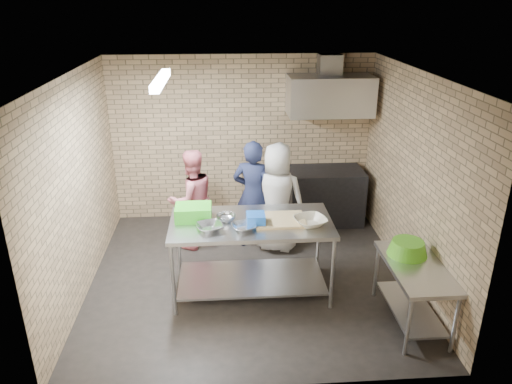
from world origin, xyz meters
TOP-DOWN VIEW (x-y plane):
  - floor at (0.00, 0.00)m, footprint 4.20×4.20m
  - ceiling at (0.00, 0.00)m, footprint 4.20×4.20m
  - back_wall at (0.00, 2.00)m, footprint 4.20×0.06m
  - front_wall at (0.00, -2.00)m, footprint 4.20×0.06m
  - left_wall at (-2.10, 0.00)m, footprint 0.06×4.00m
  - right_wall at (2.10, 0.00)m, footprint 0.06×4.00m
  - prep_table at (0.00, -0.33)m, footprint 1.97×0.99m
  - side_counter at (1.80, -1.10)m, footprint 0.60×1.20m
  - stove at (1.35, 1.65)m, footprint 1.20×0.70m
  - range_hood at (1.35, 1.70)m, footprint 1.30×0.60m
  - hood_duct at (1.35, 1.85)m, footprint 0.35×0.30m
  - wall_shelf at (1.65, 1.89)m, footprint 0.80×0.20m
  - fluorescent_fixture at (-1.00, 0.00)m, footprint 0.10×1.25m
  - green_crate at (-0.70, -0.21)m, footprint 0.44×0.33m
  - blue_tub at (0.05, -0.43)m, footprint 0.22×0.22m
  - cutting_board at (0.35, -0.35)m, footprint 0.60×0.46m
  - mixing_bowl_a at (-0.50, -0.53)m, footprint 0.39×0.39m
  - mixing_bowl_b at (-0.30, -0.28)m, footprint 0.29×0.29m
  - mixing_bowl_c at (-0.10, -0.55)m, footprint 0.36×0.36m
  - ceramic_bowl at (0.70, -0.48)m, footprint 0.47×0.47m
  - green_basin at (1.78, -0.85)m, footprint 0.46×0.46m
  - bottle_red at (1.40, 1.89)m, footprint 0.07×0.07m
  - bottle_green at (1.80, 1.89)m, footprint 0.06×0.06m
  - man_navy at (0.10, 0.87)m, footprint 0.69×0.56m
  - woman_pink at (-0.79, 0.93)m, footprint 0.92×0.85m
  - woman_white at (0.45, 0.77)m, footprint 0.92×0.74m

SIDE VIEW (x-z plane):
  - floor at x=0.00m, z-range 0.00..0.00m
  - side_counter at x=1.80m, z-range 0.00..0.75m
  - stove at x=1.35m, z-range 0.00..0.90m
  - prep_table at x=0.00m, z-range 0.00..0.99m
  - woman_pink at x=-0.79m, z-range 0.00..1.51m
  - woman_white at x=0.45m, z-range 0.00..1.63m
  - man_navy at x=0.10m, z-range 0.00..1.65m
  - green_basin at x=1.78m, z-range 0.75..0.92m
  - cutting_board at x=0.35m, z-range 0.99..1.02m
  - mixing_bowl_c at x=-0.10m, z-range 0.99..1.06m
  - mixing_bowl_b at x=-0.30m, z-range 0.99..1.06m
  - mixing_bowl_a at x=-0.50m, z-range 0.99..1.06m
  - ceramic_bowl at x=0.70m, z-range 0.99..1.08m
  - blue_tub at x=0.05m, z-range 0.99..1.13m
  - green_crate at x=-0.70m, z-range 0.99..1.16m
  - back_wall at x=0.00m, z-range 0.00..2.70m
  - front_wall at x=0.00m, z-range 0.00..2.70m
  - left_wall at x=-2.10m, z-range 0.00..2.70m
  - right_wall at x=2.10m, z-range 0.00..2.70m
  - wall_shelf at x=1.65m, z-range 1.90..1.94m
  - bottle_green at x=1.80m, z-range 1.94..2.09m
  - bottle_red at x=1.40m, z-range 1.94..2.12m
  - range_hood at x=1.35m, z-range 1.80..2.40m
  - hood_duct at x=1.35m, z-range 2.40..2.70m
  - fluorescent_fixture at x=-1.00m, z-range 2.60..2.68m
  - ceiling at x=0.00m, z-range 2.70..2.70m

